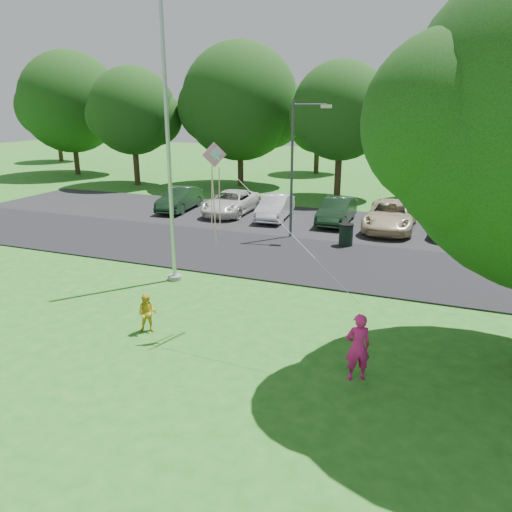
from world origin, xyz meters
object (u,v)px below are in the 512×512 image
at_px(flagpole, 169,164).
at_px(street_lamp, 297,158).
at_px(trash_can, 346,235).
at_px(kite, 217,173).
at_px(woman, 358,347).
at_px(child_yellow, 147,313).

relative_size(flagpole, street_lamp, 1.61).
height_order(trash_can, kite, kite).
bearing_deg(kite, woman, -52.40).
relative_size(flagpole, woman, 6.09).
distance_m(woman, kite, 5.61).
bearing_deg(trash_can, street_lamp, 166.70).
height_order(flagpole, woman, flagpole).
bearing_deg(woman, kite, -43.61).
height_order(trash_can, woman, woman).
relative_size(street_lamp, trash_can, 5.99).
bearing_deg(flagpole, child_yellow, -69.40).
relative_size(child_yellow, kite, 0.25).
relative_size(street_lamp, kite, 1.40).
height_order(child_yellow, kite, kite).
height_order(street_lamp, woman, street_lamp).
bearing_deg(child_yellow, flagpole, 88.84).
height_order(street_lamp, child_yellow, street_lamp).
relative_size(street_lamp, child_yellow, 5.51).
bearing_deg(kite, flagpole, 101.32).
relative_size(trash_can, kite, 0.23).
distance_m(street_lamp, kite, 10.34).
xyz_separation_m(flagpole, woman, (7.42, -4.35, -3.35)).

